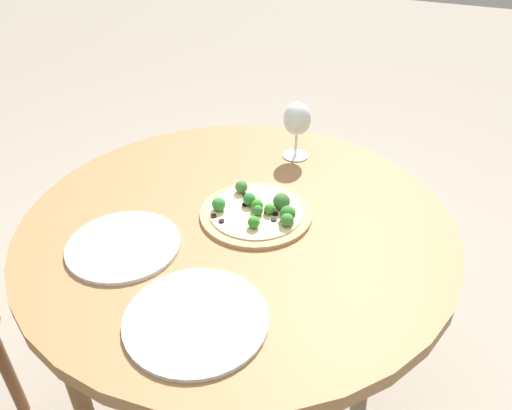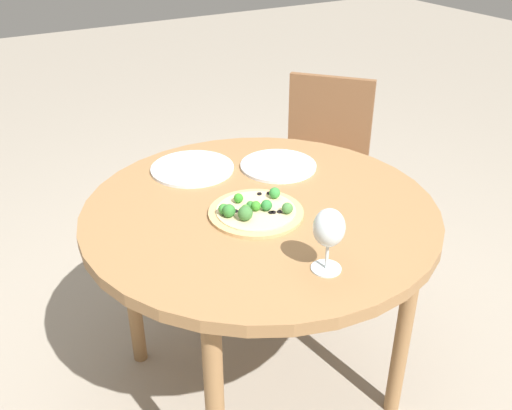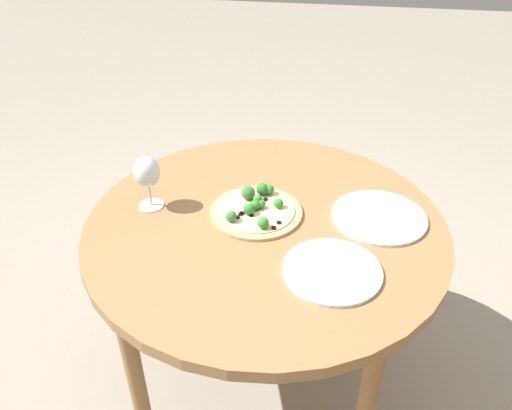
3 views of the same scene
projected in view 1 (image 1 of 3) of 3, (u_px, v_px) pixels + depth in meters
The scene contains 6 objects.
ground_plane at pixel (242, 398), 1.62m from camera, with size 12.00×12.00×0.00m, color gray.
dining_table at pixel (238, 242), 1.25m from camera, with size 1.05×1.05×0.72m.
pizza at pixel (258, 211), 1.22m from camera, with size 0.28×0.28×0.06m.
wine_glass at pixel (297, 120), 1.41m from camera, with size 0.08×0.08×0.17m.
plate_near at pixel (124, 245), 1.12m from camera, with size 0.26×0.26×0.01m.
plate_far at pixel (196, 319), 0.94m from camera, with size 0.28×0.28×0.01m.
Camera 1 is at (-0.88, -0.44, 1.44)m, focal length 35.00 mm.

